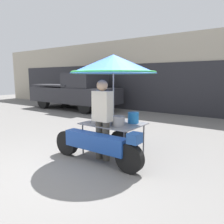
# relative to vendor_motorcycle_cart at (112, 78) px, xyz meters

# --- Properties ---
(ground_plane) EXTENTS (36.00, 36.00, 0.00)m
(ground_plane) POSITION_rel_vendor_motorcycle_cart_xyz_m (-0.16, -1.11, -1.67)
(ground_plane) COLOR slate
(shopfront_building) EXTENTS (28.00, 2.06, 3.63)m
(shopfront_building) POSITION_rel_vendor_motorcycle_cart_xyz_m (-0.16, 7.09, 0.13)
(shopfront_building) COLOR #B2A893
(shopfront_building) RESTS_ON ground
(vendor_motorcycle_cart) EXTENTS (2.13, 1.82, 2.14)m
(vendor_motorcycle_cart) POSITION_rel_vendor_motorcycle_cart_xyz_m (0.00, 0.00, 0.00)
(vendor_motorcycle_cart) COLOR black
(vendor_motorcycle_cart) RESTS_ON ground
(vendor_person) EXTENTS (0.38, 0.22, 1.63)m
(vendor_person) POSITION_rel_vendor_motorcycle_cart_xyz_m (0.01, -0.33, -0.76)
(vendor_person) COLOR #4C473D
(vendor_person) RESTS_ON ground
(pickup_truck) EXTENTS (5.12, 1.86, 1.90)m
(pickup_truck) POSITION_rel_vendor_motorcycle_cart_xyz_m (-5.62, 4.50, -0.75)
(pickup_truck) COLOR black
(pickup_truck) RESTS_ON ground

